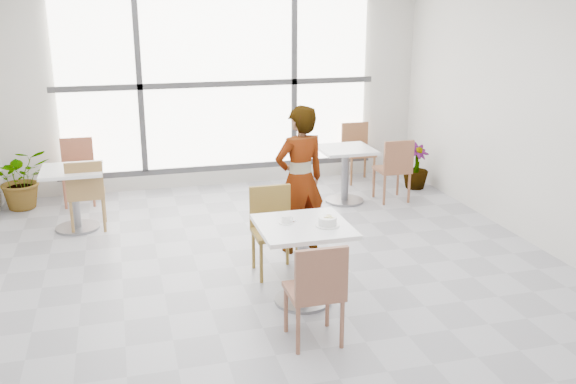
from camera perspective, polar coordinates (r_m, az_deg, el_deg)
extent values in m
plane|color=#9E9EA5|center=(6.27, -0.73, -7.99)|extent=(7.00, 7.00, 0.00)
plane|color=silver|center=(9.18, -6.32, 9.74)|extent=(6.00, 0.00, 6.00)
plane|color=silver|center=(2.71, 18.29, -9.10)|extent=(6.00, 0.00, 6.00)
plane|color=silver|center=(7.14, 23.37, 6.38)|extent=(0.00, 7.00, 7.00)
cube|color=white|center=(9.12, -6.26, 9.70)|extent=(4.40, 0.04, 2.40)
cube|color=#3F3F42|center=(9.09, -6.23, 9.67)|extent=(4.60, 0.05, 0.08)
cube|color=#3F3F42|center=(8.99, -13.25, 9.24)|extent=(0.08, 0.05, 2.40)
cube|color=#3F3F42|center=(9.33, 0.56, 9.96)|extent=(0.08, 0.05, 2.40)
cube|color=#3F3F42|center=(9.33, -5.99, 2.22)|extent=(4.60, 0.05, 0.08)
cube|color=white|center=(5.57, 1.40, -3.15)|extent=(0.80, 0.80, 0.04)
cylinder|color=gray|center=(5.71, 1.37, -6.68)|extent=(0.10, 0.10, 0.71)
cylinder|color=gray|center=(5.86, 1.35, -9.73)|extent=(0.52, 0.52, 0.03)
cube|color=#915C46|center=(5.07, 2.33, -8.95)|extent=(0.42, 0.42, 0.04)
cube|color=#915C46|center=(4.81, 3.05, -7.44)|extent=(0.42, 0.04, 0.42)
cylinder|color=#915C46|center=(5.38, 3.58, -10.07)|extent=(0.04, 0.04, 0.41)
cylinder|color=#915C46|center=(5.08, 4.91, -11.84)|extent=(0.04, 0.04, 0.41)
cylinder|color=#915C46|center=(5.28, -0.19, -10.55)|extent=(0.04, 0.04, 0.41)
cylinder|color=#915C46|center=(4.98, 0.91, -12.40)|extent=(0.04, 0.04, 0.41)
cube|color=olive|center=(6.26, -1.21, -3.75)|extent=(0.42, 0.42, 0.04)
cube|color=olive|center=(6.36, -1.64, -1.22)|extent=(0.42, 0.04, 0.42)
cylinder|color=olive|center=(6.14, -2.43, -6.44)|extent=(0.04, 0.04, 0.41)
cylinder|color=olive|center=(6.47, -3.14, -5.21)|extent=(0.04, 0.04, 0.41)
cylinder|color=olive|center=(6.23, 0.82, -6.10)|extent=(0.04, 0.04, 0.41)
cylinder|color=olive|center=(6.55, -0.05, -4.90)|extent=(0.04, 0.04, 0.41)
cylinder|color=white|center=(5.53, 3.58, -3.03)|extent=(0.21, 0.21, 0.01)
cylinder|color=white|center=(5.52, 3.59, -2.63)|extent=(0.16, 0.16, 0.07)
torus|color=white|center=(5.51, 3.60, -2.33)|extent=(0.16, 0.16, 0.01)
cylinder|color=#CCBC8A|center=(5.52, 3.59, -2.65)|extent=(0.14, 0.14, 0.05)
cylinder|color=beige|center=(5.51, 3.79, -2.30)|extent=(0.03, 0.03, 0.02)
cylinder|color=beige|center=(5.50, 3.37, -2.32)|extent=(0.03, 0.03, 0.02)
cylinder|color=#F4E69D|center=(5.52, 3.54, -2.28)|extent=(0.03, 0.03, 0.01)
cylinder|color=#F2EC9C|center=(5.50, 4.03, -2.36)|extent=(0.03, 0.03, 0.02)
cylinder|color=#F5E39E|center=(5.49, 3.95, -2.42)|extent=(0.03, 0.03, 0.02)
cylinder|color=beige|center=(5.50, 3.59, -2.33)|extent=(0.03, 0.03, 0.02)
cylinder|color=#F5E59E|center=(5.51, 3.57, -2.29)|extent=(0.03, 0.03, 0.01)
cylinder|color=#F2EA9C|center=(5.50, 4.08, -2.37)|extent=(0.03, 0.03, 0.01)
cylinder|color=#F8E6A0|center=(5.51, 3.78, -2.32)|extent=(0.03, 0.03, 0.01)
cylinder|color=beige|center=(5.55, 3.64, -2.16)|extent=(0.03, 0.03, 0.02)
cylinder|color=beige|center=(5.50, 3.62, -2.31)|extent=(0.03, 0.03, 0.01)
cylinder|color=#F5EF9E|center=(5.52, 3.82, -2.21)|extent=(0.03, 0.03, 0.02)
cylinder|color=white|center=(5.59, -0.17, -2.79)|extent=(0.13, 0.13, 0.01)
cylinder|color=white|center=(5.58, -0.17, -2.46)|extent=(0.08, 0.08, 0.06)
torus|color=white|center=(5.59, 0.26, -2.43)|extent=(0.05, 0.01, 0.05)
cylinder|color=black|center=(5.57, -0.17, -2.23)|extent=(0.07, 0.07, 0.00)
cube|color=silver|center=(5.58, 0.38, -2.75)|extent=(0.09, 0.05, 0.00)
sphere|color=silver|center=(5.61, 0.68, -2.66)|extent=(0.02, 0.02, 0.02)
imported|color=black|center=(6.73, 1.08, 1.10)|extent=(0.66, 0.51, 1.61)
cube|color=white|center=(7.81, -18.96, 1.87)|extent=(0.70, 0.70, 0.04)
cylinder|color=gray|center=(7.92, -18.70, -0.75)|extent=(0.10, 0.10, 0.71)
cylinder|color=gray|center=(8.02, -18.47, -3.06)|extent=(0.52, 0.52, 0.03)
cube|color=silver|center=(8.47, 5.25, 3.86)|extent=(0.70, 0.70, 0.04)
cylinder|color=slate|center=(8.56, 5.18, 1.41)|extent=(0.10, 0.10, 0.71)
cylinder|color=slate|center=(8.66, 5.12, -0.76)|extent=(0.52, 0.52, 0.03)
cube|color=olive|center=(7.87, -17.73, -0.18)|extent=(0.42, 0.42, 0.04)
cube|color=olive|center=(7.63, -17.93, 1.06)|extent=(0.42, 0.04, 0.42)
cylinder|color=olive|center=(8.10, -16.28, -1.24)|extent=(0.04, 0.04, 0.41)
cylinder|color=olive|center=(7.76, -16.30, -2.05)|extent=(0.04, 0.04, 0.41)
cylinder|color=olive|center=(8.12, -18.81, -1.44)|extent=(0.04, 0.04, 0.41)
cylinder|color=olive|center=(7.78, -18.95, -2.25)|extent=(0.04, 0.04, 0.41)
cube|color=#A45B40|center=(8.87, -18.44, 1.64)|extent=(0.42, 0.42, 0.04)
cube|color=#A45B40|center=(9.00, -18.53, 3.36)|extent=(0.42, 0.04, 0.42)
cylinder|color=#A45B40|center=(8.77, -19.53, -0.17)|extent=(0.04, 0.04, 0.41)
cylinder|color=#A45B40|center=(9.11, -19.39, 0.48)|extent=(0.04, 0.04, 0.41)
cylinder|color=#A45B40|center=(8.74, -17.18, 0.01)|extent=(0.04, 0.04, 0.41)
cylinder|color=#A45B40|center=(9.09, -17.13, 0.66)|extent=(0.04, 0.04, 0.41)
cube|color=brown|center=(8.69, 9.38, 2.01)|extent=(0.42, 0.42, 0.04)
cube|color=brown|center=(8.47, 9.98, 3.19)|extent=(0.42, 0.04, 0.42)
cylinder|color=brown|center=(8.98, 9.89, 0.98)|extent=(0.04, 0.04, 0.41)
cylinder|color=brown|center=(8.67, 10.88, 0.35)|extent=(0.04, 0.04, 0.41)
cylinder|color=brown|center=(8.84, 7.77, 0.82)|extent=(0.04, 0.04, 0.41)
cylinder|color=brown|center=(8.52, 8.70, 0.17)|extent=(0.04, 0.04, 0.41)
cube|color=#925C38|center=(9.53, 6.41, 3.46)|extent=(0.42, 0.42, 0.04)
cube|color=#925C38|center=(9.65, 6.05, 5.04)|extent=(0.42, 0.04, 0.42)
cylinder|color=#925C38|center=(9.36, 5.74, 1.81)|extent=(0.04, 0.04, 0.41)
cylinder|color=#925C38|center=(9.68, 4.99, 2.35)|extent=(0.04, 0.04, 0.41)
cylinder|color=#925C38|center=(9.49, 7.78, 1.95)|extent=(0.04, 0.04, 0.41)
cylinder|color=#925C38|center=(9.81, 6.97, 2.48)|extent=(0.04, 0.04, 0.41)
imported|color=#5D8342|center=(8.96, -22.93, 1.13)|extent=(0.85, 0.78, 0.81)
imported|color=#3F7B41|center=(9.34, 11.47, 2.31)|extent=(0.46, 0.46, 0.66)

